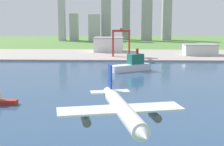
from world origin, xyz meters
TOP-DOWN VIEW (x-y plane):
  - ground_plane at (0.00, 300.00)m, footprint 2400.00×2400.00m
  - water_bay at (0.00, 240.00)m, footprint 840.00×360.00m
  - industrial_pier at (0.00, 490.00)m, footprint 840.00×140.00m
  - airplane_landing at (1.61, 92.11)m, footprint 36.18×43.80m
  - ferry_boat at (10.57, 349.67)m, footprint 43.38×33.49m
  - port_crane_red at (-1.29, 459.20)m, footprint 24.87×43.64m
  - warehouse_main at (-21.73, 529.55)m, footprint 46.46×40.26m
  - warehouse_annex at (112.42, 482.47)m, footprint 46.41×32.10m
  - distant_skyline at (-12.97, 820.53)m, footprint 274.67×65.16m

SIDE VIEW (x-z plane):
  - ground_plane at x=0.00m, z-range 0.00..0.00m
  - water_bay at x=0.00m, z-range 0.00..0.15m
  - industrial_pier at x=0.00m, z-range 0.00..2.50m
  - ferry_boat at x=10.57m, z-range -5.05..18.18m
  - warehouse_annex at x=112.42m, z-range 2.52..18.10m
  - warehouse_main at x=-21.73m, z-range 2.52..24.88m
  - port_crane_red at x=-1.29m, z-range 11.32..50.86m
  - airplane_landing at x=1.61m, z-range 24.24..38.25m
  - distant_skyline at x=-12.97m, z-range -14.57..118.27m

